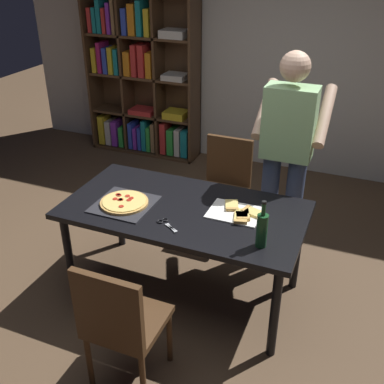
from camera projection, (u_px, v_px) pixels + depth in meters
The scene contains 11 objects.
ground_plane at pixel (185, 290), 3.60m from camera, with size 12.00×12.00×0.00m, color brown.
back_wall at pixel (276, 46), 5.05m from camera, with size 6.40×0.10×2.80m, color silver.
dining_table at pixel (184, 216), 3.28m from camera, with size 1.71×0.90×0.75m.
chair_near_camera at pixel (120, 321), 2.60m from camera, with size 0.42×0.42×0.90m.
chair_far_side at pixel (225, 182), 4.11m from camera, with size 0.42×0.42×0.90m.
bookshelf at pixel (142, 80), 5.61m from camera, with size 1.40×0.35×1.95m.
person_serving_pizza at pixel (287, 150), 3.52m from camera, with size 0.55×0.54×1.75m.
pepperoni_pizza_on_tray at pixel (124, 203), 3.27m from camera, with size 0.40×0.40×0.04m.
pizza_slices_on_towel at pixel (238, 213), 3.16m from camera, with size 0.38×0.30×0.03m.
wine_bottle at pixel (262, 229), 2.78m from camera, with size 0.07×0.07×0.32m.
kitchen_scissors at pixel (166, 223), 3.05m from camera, with size 0.19×0.15×0.01m.
Camera 1 is at (1.11, -2.57, 2.39)m, focal length 42.83 mm.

